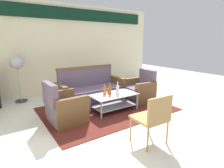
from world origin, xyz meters
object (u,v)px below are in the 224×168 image
object	(u,v)px
cup	(109,91)
wicker_chair	(153,116)
pedestal_fan	(17,65)
armchair_left	(65,108)
couch	(91,91)
armchair_right	(139,91)
bottle_orange	(105,91)
bottle_clear	(118,90)
coffee_table	(114,100)
bottle_brown	(110,90)

from	to	relation	value
cup	wicker_chair	distance (m)	1.72
pedestal_fan	armchair_left	bearing A→B (deg)	-73.77
cup	couch	bearing A→B (deg)	100.45
armchair_right	cup	distance (m)	1.08
cup	wicker_chair	world-z (taller)	wicker_chair
bottle_orange	bottle_clear	distance (m)	0.31
armchair_right	bottle_clear	size ratio (longest dim) A/B	2.78
coffee_table	bottle_brown	xyz separation A→B (m)	(-0.10, 0.02, 0.25)
armchair_left	bottle_brown	size ratio (longest dim) A/B	3.01
bottle_brown	bottle_clear	bearing A→B (deg)	-27.93
pedestal_fan	wicker_chair	distance (m)	3.87
coffee_table	bottle_brown	bearing A→B (deg)	167.34
bottle_clear	pedestal_fan	bearing A→B (deg)	131.24
coffee_table	wicker_chair	bearing A→B (deg)	-101.84
armchair_right	coffee_table	world-z (taller)	armchair_right
armchair_right	bottle_brown	size ratio (longest dim) A/B	3.01
armchair_left	pedestal_fan	distance (m)	2.14
bottle_clear	wicker_chair	size ratio (longest dim) A/B	0.36
bottle_orange	armchair_left	bearing A→B (deg)	-178.69
armchair_left	wicker_chair	bearing A→B (deg)	25.36
bottle_brown	bottle_orange	bearing A→B (deg)	143.77
couch	coffee_table	world-z (taller)	couch
bottle_orange	armchair_right	bearing A→B (deg)	5.67
couch	wicker_chair	distance (m)	2.40
armchair_right	bottle_brown	bearing A→B (deg)	104.20
cup	pedestal_fan	bearing A→B (deg)	132.45
couch	coffee_table	bearing A→B (deg)	101.19
pedestal_fan	wicker_chair	bearing A→B (deg)	-68.12
couch	pedestal_fan	world-z (taller)	pedestal_fan
cup	wicker_chair	size ratio (longest dim) A/B	0.12
couch	bottle_clear	world-z (taller)	couch
couch	wicker_chair	bearing A→B (deg)	85.59
armchair_left	coffee_table	bearing A→B (deg)	83.78
cup	pedestal_fan	world-z (taller)	pedestal_fan
bottle_clear	coffee_table	bearing A→B (deg)	132.73
bottle_clear	bottle_brown	xyz separation A→B (m)	(-0.16, 0.09, -0.01)
bottle_brown	pedestal_fan	bearing A→B (deg)	129.80
bottle_brown	armchair_left	bearing A→B (deg)	177.33
coffee_table	pedestal_fan	world-z (taller)	pedestal_fan
armchair_left	armchair_right	xyz separation A→B (m)	(2.20, 0.14, 0.00)
armchair_right	pedestal_fan	xyz separation A→B (m)	(-2.76, 1.79, 0.73)
armchair_right	cup	size ratio (longest dim) A/B	8.50
armchair_right	armchair_left	bearing A→B (deg)	98.05
couch	cup	distance (m)	0.72
coffee_table	bottle_clear	size ratio (longest dim) A/B	3.60
bottle_orange	cup	size ratio (longest dim) A/B	2.38
armchair_left	cup	bearing A→B (deg)	90.76
armchair_right	cup	xyz separation A→B (m)	(-1.06, -0.07, 0.17)
coffee_table	bottle_orange	world-z (taller)	bottle_orange
cup	coffee_table	bearing A→B (deg)	-70.43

